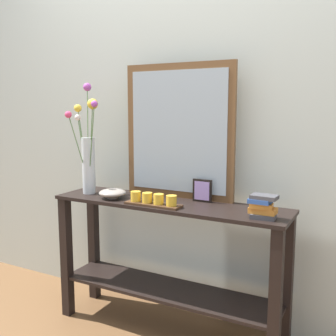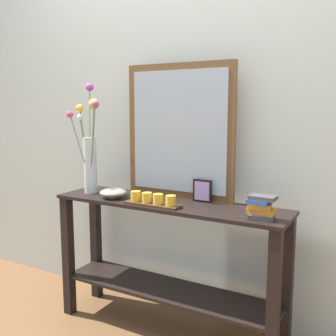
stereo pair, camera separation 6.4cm
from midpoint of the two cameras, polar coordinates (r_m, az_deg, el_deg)
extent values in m
cube|color=brown|center=(2.53, 0.79, -22.36)|extent=(7.00, 6.00, 0.02)
cube|color=beige|center=(2.43, 4.23, 9.95)|extent=(6.40, 0.08, 2.70)
cube|color=black|center=(2.23, 0.83, -5.16)|extent=(1.36, 0.34, 0.02)
cube|color=black|center=(2.41, 0.80, -17.07)|extent=(1.30, 0.30, 0.02)
cube|color=black|center=(2.61, -13.42, -12.20)|extent=(0.06, 0.06, 0.75)
cube|color=black|center=(2.03, 15.79, -18.57)|extent=(0.06, 0.06, 0.75)
cube|color=black|center=(2.80, -9.63, -10.64)|extent=(0.06, 0.06, 0.75)
cube|color=black|center=(2.27, 17.49, -15.66)|extent=(0.06, 0.06, 0.75)
cube|color=brown|center=(2.30, 2.44, 5.24)|extent=(0.68, 0.03, 0.77)
cube|color=#9EADB7|center=(2.29, 2.28, 5.22)|extent=(0.60, 0.00, 0.69)
cylinder|color=silver|center=(2.48, -10.36, 0.38)|extent=(0.08, 0.08, 0.34)
cylinder|color=#4C753D|center=(2.42, -10.01, 2.80)|extent=(0.09, 0.03, 0.53)
sphere|color=#B24CB7|center=(2.37, -9.58, 9.06)|extent=(0.04, 0.04, 0.04)
cylinder|color=#4C753D|center=(2.51, -11.07, 2.06)|extent=(0.06, 0.01, 0.45)
sphere|color=silver|center=(2.51, -11.81, 7.13)|extent=(0.04, 0.04, 0.04)
cylinder|color=#4C753D|center=(2.51, -11.04, 2.70)|extent=(0.07, 0.01, 0.50)
sphere|color=yellow|center=(2.52, -11.81, 8.39)|extent=(0.05, 0.05, 0.05)
cylinder|color=#4C753D|center=(2.45, -11.55, 2.12)|extent=(0.07, 0.11, 0.46)
sphere|color=#EA4275|center=(2.42, -13.14, 7.48)|extent=(0.04, 0.04, 0.04)
cylinder|color=#4C753D|center=(2.44, -10.09, 2.85)|extent=(0.07, 0.02, 0.52)
sphere|color=yellow|center=(2.40, -9.80, 9.03)|extent=(0.06, 0.06, 0.06)
cylinder|color=#4C753D|center=(2.55, -10.42, 4.29)|extent=(0.09, 0.12, 0.63)
sphere|color=#B24CB7|center=(2.62, -10.48, 11.33)|extent=(0.05, 0.05, 0.05)
cube|color=#472D1C|center=(2.16, -1.34, -5.23)|extent=(0.32, 0.09, 0.01)
cylinder|color=gold|center=(2.21, -3.82, -4.03)|extent=(0.06, 0.06, 0.05)
cylinder|color=gold|center=(2.17, -2.18, -4.25)|extent=(0.06, 0.06, 0.05)
cylinder|color=gold|center=(2.13, -0.49, -4.47)|extent=(0.06, 0.06, 0.05)
cylinder|color=gold|center=(2.09, 1.27, -4.70)|extent=(0.06, 0.06, 0.05)
cube|color=black|center=(2.23, 5.78, -3.28)|extent=(0.11, 0.01, 0.13)
cube|color=#A483C9|center=(2.22, 5.70, -3.31)|extent=(0.09, 0.00, 0.10)
cylinder|color=#9E9389|center=(2.35, -7.06, -4.18)|extent=(0.06, 0.06, 0.01)
ellipsoid|color=#9E9389|center=(2.34, -7.07, -3.52)|extent=(0.16, 0.16, 0.05)
cube|color=#424247|center=(1.95, 14.21, -6.80)|extent=(0.12, 0.09, 0.02)
cube|color=orange|center=(1.95, 14.17, -6.02)|extent=(0.13, 0.08, 0.03)
cube|color=orange|center=(1.94, 13.97, -5.35)|extent=(0.11, 0.08, 0.02)
cube|color=#2D519E|center=(1.94, 13.83, -4.66)|extent=(0.11, 0.09, 0.02)
cube|color=#424247|center=(1.93, 14.36, -4.14)|extent=(0.13, 0.09, 0.02)
camera|label=1|loc=(0.03, -89.16, 0.13)|focal=42.52mm
camera|label=2|loc=(0.03, 90.84, -0.13)|focal=42.52mm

